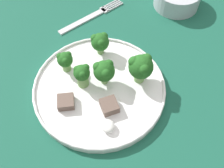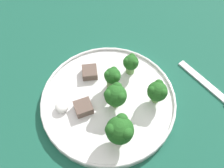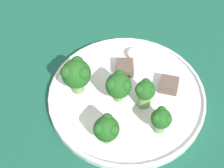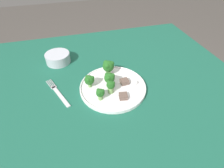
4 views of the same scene
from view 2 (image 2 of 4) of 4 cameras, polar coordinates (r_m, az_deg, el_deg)
The scene contains 11 objects.
table at distance 0.64m, azimuth -2.18°, elevation -6.03°, with size 1.18×1.17×0.76m.
dinner_plate at distance 0.54m, azimuth -0.80°, elevation -3.70°, with size 0.28×0.28×0.02m.
fork at distance 0.60m, azimuth 21.26°, elevation -1.29°, with size 0.09×0.19×0.00m.
broccoli_floret_near_rim_left at distance 0.50m, azimuth 0.78°, elevation -2.45°, with size 0.05×0.04×0.06m.
broccoli_floret_center_left at distance 0.53m, azimuth 0.15°, elevation 1.37°, with size 0.03×0.03×0.06m.
broccoli_floret_back_left at distance 0.55m, azimuth 4.12°, elevation 4.59°, with size 0.03×0.03×0.05m.
broccoli_floret_front_left at distance 0.52m, azimuth 9.86°, elevation -1.57°, with size 0.04×0.04×0.05m.
broccoli_floret_center_back at distance 0.46m, azimuth 1.70°, elevation -10.01°, with size 0.05×0.05×0.07m.
meat_slice_front_slice at distance 0.57m, azimuth -4.88°, elevation 2.59°, with size 0.04×0.04×0.02m.
meat_slice_middle_slice at distance 0.52m, azimuth -6.26°, elevation -5.10°, with size 0.04×0.03×0.02m.
sauce_dollop at distance 0.53m, azimuth -10.86°, elevation -4.93°, with size 0.03×0.03×0.02m.
Camera 2 is at (0.06, 0.29, 1.25)m, focal length 42.00 mm.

